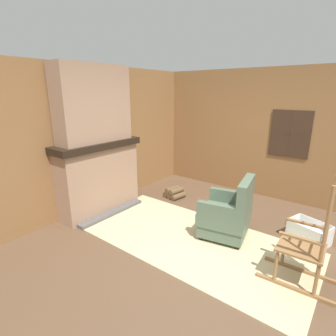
{
  "coord_description": "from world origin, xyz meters",
  "views": [
    {
      "loc": [
        1.36,
        -2.72,
        2.09
      ],
      "look_at": [
        -1.12,
        0.48,
        0.9
      ],
      "focal_mm": 28.0,
      "sensor_mm": 36.0,
      "label": 1
    }
  ],
  "objects_px": {
    "storage_case": "(103,136)",
    "laundry_basket": "(309,232)",
    "rocking_chair": "(305,250)",
    "firewood_stack": "(174,193)",
    "oil_lamp_vase": "(71,139)",
    "armchair": "(228,215)"
  },
  "relations": [
    {
      "from": "armchair",
      "to": "rocking_chair",
      "type": "relative_size",
      "value": 0.74
    },
    {
      "from": "rocking_chair",
      "to": "firewood_stack",
      "type": "bearing_deg",
      "value": -25.78
    },
    {
      "from": "rocking_chair",
      "to": "laundry_basket",
      "type": "xyz_separation_m",
      "value": [
        -0.11,
        0.98,
        -0.27
      ]
    },
    {
      "from": "oil_lamp_vase",
      "to": "laundry_basket",
      "type": "bearing_deg",
      "value": 26.05
    },
    {
      "from": "rocking_chair",
      "to": "laundry_basket",
      "type": "distance_m",
      "value": 1.02
    },
    {
      "from": "firewood_stack",
      "to": "laundry_basket",
      "type": "xyz_separation_m",
      "value": [
        2.5,
        -0.15,
        0.05
      ]
    },
    {
      "from": "firewood_stack",
      "to": "oil_lamp_vase",
      "type": "height_order",
      "value": "oil_lamp_vase"
    },
    {
      "from": "firewood_stack",
      "to": "oil_lamp_vase",
      "type": "relative_size",
      "value": 1.42
    },
    {
      "from": "armchair",
      "to": "rocking_chair",
      "type": "bearing_deg",
      "value": 149.31
    },
    {
      "from": "armchair",
      "to": "oil_lamp_vase",
      "type": "xyz_separation_m",
      "value": [
        -2.25,
        -1.0,
        1.02
      ]
    },
    {
      "from": "armchair",
      "to": "rocking_chair",
      "type": "xyz_separation_m",
      "value": [
        1.1,
        -0.39,
        0.08
      ]
    },
    {
      "from": "armchair",
      "to": "laundry_basket",
      "type": "height_order",
      "value": "armchair"
    },
    {
      "from": "rocking_chair",
      "to": "oil_lamp_vase",
      "type": "bearing_deg",
      "value": 7.82
    },
    {
      "from": "armchair",
      "to": "rocking_chair",
      "type": "height_order",
      "value": "rocking_chair"
    },
    {
      "from": "firewood_stack",
      "to": "rocking_chair",
      "type": "bearing_deg",
      "value": -23.37
    },
    {
      "from": "rocking_chair",
      "to": "oil_lamp_vase",
      "type": "height_order",
      "value": "oil_lamp_vase"
    },
    {
      "from": "armchair",
      "to": "firewood_stack",
      "type": "bearing_deg",
      "value": -37.01
    },
    {
      "from": "storage_case",
      "to": "laundry_basket",
      "type": "bearing_deg",
      "value": 16.73
    },
    {
      "from": "laundry_basket",
      "to": "oil_lamp_vase",
      "type": "relative_size",
      "value": 2.14
    },
    {
      "from": "storage_case",
      "to": "oil_lamp_vase",
      "type": "bearing_deg",
      "value": -90.01
    },
    {
      "from": "rocking_chair",
      "to": "storage_case",
      "type": "relative_size",
      "value": 6.0
    },
    {
      "from": "storage_case",
      "to": "rocking_chair",
      "type": "bearing_deg",
      "value": -0.09
    }
  ]
}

